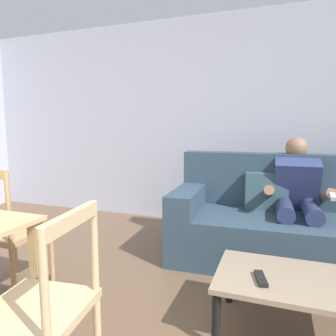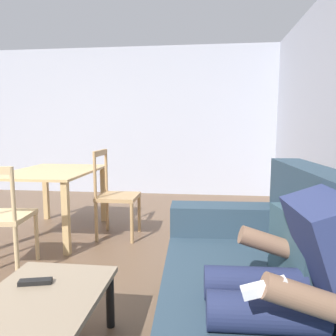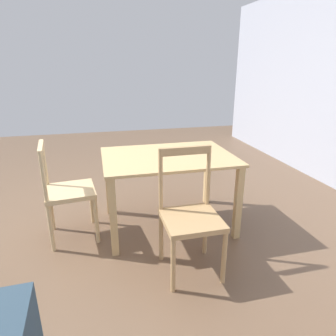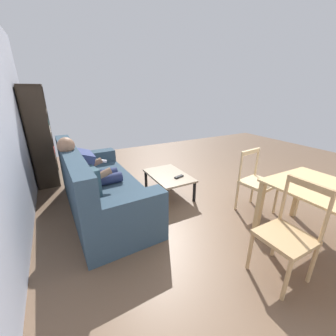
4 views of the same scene
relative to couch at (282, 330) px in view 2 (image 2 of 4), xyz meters
name	(u,v)px [view 2 (image 2 of 4)]	position (x,y,z in m)	size (l,w,h in m)	color
wall_side	(100,122)	(-4.38, -2.25, 0.95)	(0.12, 6.36, 2.59)	#ABB0BE
couch	(282,330)	(0.00, 0.00, 0.00)	(2.21, 1.01, 0.97)	#2D4251
person_lounging	(300,277)	(0.03, 0.05, 0.25)	(0.60, 0.96, 1.14)	navy
coffee_table	(34,313)	(-0.03, -1.14, -0.02)	(0.89, 0.58, 0.37)	gray
tv_remote	(35,282)	(-0.22, -1.23, 0.04)	(0.05, 0.17, 0.02)	black
dining_table	(53,180)	(-2.01, -2.01, 0.27)	(1.21, 0.88, 0.73)	tan
dining_chair_near_wall	(116,196)	(-2.01, -1.30, 0.12)	(0.42, 0.42, 0.95)	tan
dining_chair_facing_couch	(1,218)	(-1.08, -2.00, 0.11)	(0.46, 0.46, 0.90)	#D1B27F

